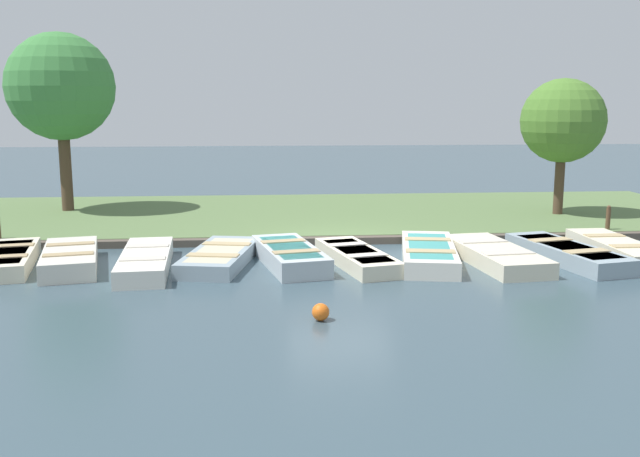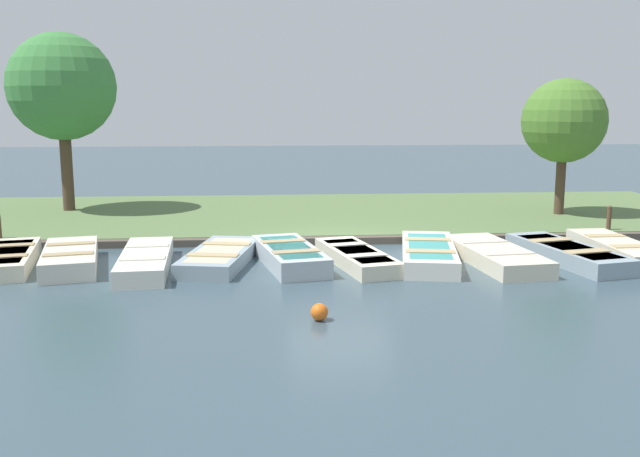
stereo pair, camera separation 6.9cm
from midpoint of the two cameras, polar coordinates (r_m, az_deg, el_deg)
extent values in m
plane|color=#384C56|center=(17.22, 1.71, -1.81)|extent=(80.00, 80.00, 0.00)
cube|color=#567042|center=(22.09, 0.34, 1.14)|extent=(8.00, 24.00, 0.19)
cube|color=#51473D|center=(18.56, 1.25, -0.64)|extent=(1.39, 16.41, 0.18)
cube|color=beige|center=(16.95, -23.64, -2.26)|extent=(3.29, 1.66, 0.36)
cube|color=#6B7F51|center=(16.92, -23.68, -1.72)|extent=(2.69, 1.32, 0.03)
cube|color=tan|center=(16.33, -23.98, -2.04)|extent=(0.50, 1.04, 0.03)
cube|color=tan|center=(17.49, -23.42, -1.24)|extent=(0.50, 1.04, 0.03)
cube|color=beige|center=(16.39, -19.24, -2.28)|extent=(3.12, 1.69, 0.41)
cube|color=beige|center=(16.35, -19.28, -1.63)|extent=(2.55, 1.35, 0.03)
cube|color=tan|center=(15.79, -19.38, -1.93)|extent=(0.50, 1.05, 0.03)
cube|color=tan|center=(16.89, -19.20, -1.15)|extent=(0.50, 1.05, 0.03)
cube|color=silver|center=(15.79, -13.66, -2.52)|extent=(3.55, 1.25, 0.37)
cube|color=#994C33|center=(15.76, -13.68, -1.92)|extent=(2.91, 0.99, 0.03)
cube|color=beige|center=(15.10, -13.90, -2.34)|extent=(0.42, 0.94, 0.03)
cube|color=beige|center=(16.40, -13.49, -1.34)|extent=(0.42, 0.94, 0.03)
cube|color=#8C9EA8|center=(15.98, -7.87, -2.26)|extent=(3.39, 1.79, 0.33)
cube|color=beige|center=(15.94, -7.88, -1.73)|extent=(2.77, 1.42, 0.03)
cube|color=tan|center=(15.36, -8.45, -2.11)|extent=(0.53, 1.14, 0.03)
cube|color=tan|center=(16.52, -7.35, -1.21)|extent=(0.53, 1.14, 0.03)
cube|color=#B2BCC1|center=(15.73, -2.34, -2.20)|extent=(3.26, 1.69, 0.42)
cube|color=teal|center=(15.69, -2.34, -1.51)|extent=(2.67, 1.35, 0.03)
cube|color=tan|center=(15.13, -1.81, -1.84)|extent=(0.51, 1.04, 0.03)
cube|color=tan|center=(16.25, -2.84, -1.00)|extent=(0.51, 1.04, 0.03)
cube|color=beige|center=(15.80, 3.08, -2.31)|extent=(3.31, 1.65, 0.33)
cube|color=#994C33|center=(15.77, 3.09, -1.78)|extent=(2.71, 1.32, 0.03)
cube|color=beige|center=(15.21, 3.88, -2.14)|extent=(0.51, 0.93, 0.03)
cube|color=beige|center=(16.32, 2.34, -1.27)|extent=(0.51, 0.93, 0.03)
cube|color=silver|center=(16.21, 8.80, -2.01)|extent=(3.68, 1.78, 0.38)
cube|color=teal|center=(16.17, 8.82, -1.40)|extent=(3.01, 1.41, 0.03)
cube|color=tan|center=(15.51, 8.93, -1.80)|extent=(0.54, 1.11, 0.03)
cube|color=tan|center=(16.82, 8.72, -0.85)|extent=(0.54, 1.11, 0.03)
cube|color=beige|center=(16.39, 13.92, -2.10)|extent=(3.56, 1.60, 0.36)
cube|color=teal|center=(16.35, 13.94, -1.53)|extent=(2.92, 1.26, 0.03)
cube|color=beige|center=(15.77, 14.94, -1.91)|extent=(0.47, 1.14, 0.03)
cube|color=beige|center=(16.93, 13.02, -1.00)|extent=(0.47, 1.14, 0.03)
cube|color=#8C9EA8|center=(17.01, 19.30, -1.92)|extent=(3.64, 1.79, 0.36)
cube|color=#6B7F51|center=(16.98, 19.33, -1.36)|extent=(2.98, 1.43, 0.03)
cube|color=tan|center=(16.46, 20.68, -1.71)|extent=(0.55, 1.04, 0.03)
cube|color=tan|center=(17.50, 18.07, -0.87)|extent=(0.55, 1.04, 0.03)
cube|color=beige|center=(17.95, 22.80, -1.52)|extent=(3.34, 1.05, 0.37)
cube|color=#994C33|center=(17.91, 22.84, -0.99)|extent=(2.74, 0.82, 0.03)
cube|color=tan|center=(17.37, 23.81, -1.30)|extent=(0.35, 0.93, 0.03)
cube|color=tan|center=(18.46, 21.93, -0.53)|extent=(0.35, 0.93, 0.03)
cylinder|color=brown|center=(20.44, 22.19, 0.45)|extent=(0.12, 0.12, 0.77)
sphere|color=brown|center=(20.38, 22.26, 1.57)|extent=(0.11, 0.11, 0.11)
sphere|color=orange|center=(11.85, 0.12, -6.70)|extent=(0.29, 0.29, 0.29)
cylinder|color=#4C3828|center=(23.51, -19.52, 4.67)|extent=(0.36, 0.36, 3.10)
sphere|color=#3D7F3D|center=(23.42, -19.88, 10.63)|extent=(3.26, 3.26, 3.26)
cylinder|color=#4C3828|center=(22.65, 18.75, 3.52)|extent=(0.29, 0.29, 2.30)
sphere|color=#4C7A2D|center=(22.52, 19.03, 8.16)|extent=(2.49, 2.49, 2.49)
camera|label=1|loc=(0.03, -89.88, 0.02)|focal=40.00mm
camera|label=2|loc=(0.03, 90.12, -0.02)|focal=40.00mm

